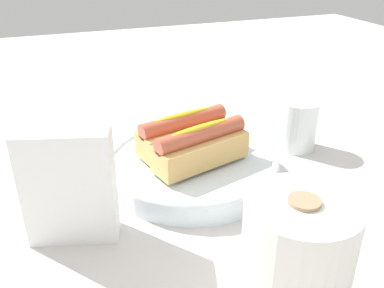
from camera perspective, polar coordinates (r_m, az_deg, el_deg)
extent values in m
plane|color=beige|center=(0.66, -0.24, -5.20)|extent=(2.40, 2.40, 0.00)
cylinder|color=silver|center=(0.67, 0.00, -3.19)|extent=(0.27, 0.27, 0.03)
torus|color=silver|center=(0.66, 0.00, -2.00)|extent=(0.27, 0.27, 0.01)
cube|color=tan|center=(0.67, -1.13, 0.92)|extent=(0.16, 0.08, 0.04)
cylinder|color=#BC563D|center=(0.66, -1.15, 3.08)|extent=(0.15, 0.06, 0.03)
ellipsoid|color=gold|center=(0.66, -1.16, 4.02)|extent=(0.11, 0.04, 0.01)
cube|color=tan|center=(0.63, 1.21, -0.98)|extent=(0.16, 0.09, 0.04)
cylinder|color=#BC563D|center=(0.62, 1.23, 1.30)|extent=(0.15, 0.06, 0.03)
ellipsoid|color=gold|center=(0.61, 1.24, 2.28)|extent=(0.11, 0.04, 0.01)
cylinder|color=white|center=(0.77, 14.19, 2.53)|extent=(0.07, 0.07, 0.09)
cylinder|color=silver|center=(0.78, 14.12, 2.01)|extent=(0.06, 0.06, 0.07)
cylinder|color=white|center=(0.44, 13.97, -14.77)|extent=(0.11, 0.11, 0.13)
cylinder|color=#997A5B|center=(0.40, 15.02, -7.52)|extent=(0.03, 0.03, 0.00)
cube|color=white|center=(0.54, -16.32, -5.46)|extent=(0.12, 0.07, 0.15)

